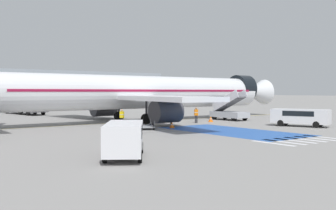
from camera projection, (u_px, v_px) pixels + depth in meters
name	position (u px, v px, depth m)	size (l,w,h in m)	color
ground_plane	(135.00, 122.00, 44.62)	(600.00, 600.00, 0.00)	gray
apron_leadline_yellow	(144.00, 121.00, 46.19)	(0.20, 78.83, 0.01)	gold
apron_stand_patch_blue	(232.00, 131.00, 34.68)	(6.43, 13.66, 0.01)	#2856A8
apron_walkway_bar_0	(273.00, 143.00, 26.59)	(0.44, 3.60, 0.01)	silver
apron_walkway_bar_1	(284.00, 142.00, 27.30)	(0.44, 3.60, 0.01)	silver
apron_walkway_bar_2	(295.00, 141.00, 28.01)	(0.44, 3.60, 0.01)	silver
apron_walkway_bar_3	(305.00, 139.00, 28.72)	(0.44, 3.60, 0.01)	silver
apron_walkway_bar_4	(314.00, 138.00, 29.43)	(0.44, 3.60, 0.01)	silver
apron_walkway_bar_5	(323.00, 137.00, 30.14)	(0.44, 3.60, 0.01)	silver
airliner	(139.00, 92.00, 45.68)	(44.80, 31.54, 11.53)	silver
boarding_stairs_forward	(229.00, 112.00, 48.34)	(2.25, 5.25, 3.77)	#ADB2BA
fuel_tanker	(25.00, 103.00, 60.68)	(3.94, 10.91, 3.57)	#38383D
service_van_1	(300.00, 116.00, 39.47)	(3.78, 5.89, 1.74)	silver
service_van_2	(124.00, 137.00, 20.75)	(4.24, 5.06, 1.85)	silver
baggage_cart	(145.00, 126.00, 36.75)	(2.45, 2.99, 0.87)	gray
ground_crew_0	(171.00, 116.00, 41.08)	(0.48, 0.37, 1.63)	#2D2D33
ground_crew_1	(122.00, 116.00, 39.93)	(0.43, 0.49, 1.72)	black
ground_crew_2	(153.00, 117.00, 40.02)	(0.27, 0.45, 1.68)	#2D2D33
ground_crew_3	(196.00, 114.00, 43.79)	(0.49, 0.39, 1.75)	#2D2D33
traffic_cone_0	(172.00, 125.00, 37.87)	(0.52, 0.52, 0.57)	orange
traffic_cone_1	(211.00, 119.00, 45.36)	(0.58, 0.58, 0.65)	orange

